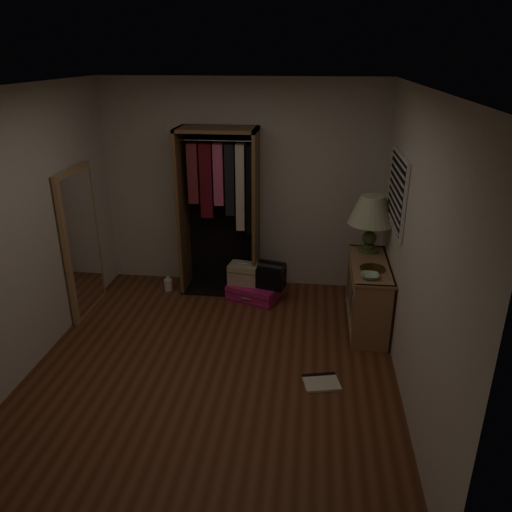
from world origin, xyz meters
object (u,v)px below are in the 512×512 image
(black_bag, at_px, (272,274))
(train_case, at_px, (244,273))
(table_lamp, at_px, (372,211))
(floor_mirror, at_px, (82,242))
(open_wardrobe, at_px, (221,198))
(white_jug, at_px, (168,284))
(console_bookshelf, at_px, (368,292))
(pink_suitcase, at_px, (255,291))

(black_bag, bearing_deg, train_case, -178.77)
(table_lamp, bearing_deg, black_bag, 175.14)
(floor_mirror, height_order, table_lamp, floor_mirror)
(open_wardrobe, height_order, white_jug, open_wardrobe)
(console_bookshelf, height_order, black_bag, console_bookshelf)
(console_bookshelf, distance_m, train_case, 1.54)
(open_wardrobe, xyz_separation_m, table_lamp, (1.76, -0.41, 0.02))
(black_bag, xyz_separation_m, table_lamp, (1.11, -0.09, 0.86))
(pink_suitcase, relative_size, white_jug, 3.98)
(table_lamp, bearing_deg, floor_mirror, -173.61)
(open_wardrobe, distance_m, pink_suitcase, 1.23)
(floor_mirror, distance_m, train_case, 1.94)
(open_wardrobe, bearing_deg, white_jug, -165.95)
(pink_suitcase, bearing_deg, white_jug, -164.71)
(floor_mirror, relative_size, white_jug, 9.19)
(console_bookshelf, distance_m, pink_suitcase, 1.43)
(table_lamp, bearing_deg, train_case, 173.03)
(black_bag, relative_size, table_lamp, 0.55)
(console_bookshelf, relative_size, table_lamp, 1.72)
(floor_mirror, bearing_deg, table_lamp, 6.39)
(pink_suitcase, bearing_deg, open_wardrobe, 168.46)
(pink_suitcase, height_order, black_bag, black_bag)
(train_case, bearing_deg, pink_suitcase, -8.25)
(pink_suitcase, bearing_deg, black_bag, 9.70)
(pink_suitcase, xyz_separation_m, train_case, (-0.14, 0.04, 0.22))
(console_bookshelf, bearing_deg, floor_mirror, -179.33)
(black_bag, height_order, white_jug, black_bag)
(pink_suitcase, distance_m, table_lamp, 1.75)
(floor_mirror, bearing_deg, console_bookshelf, 0.67)
(floor_mirror, height_order, train_case, floor_mirror)
(open_wardrobe, relative_size, white_jug, 11.09)
(white_jug, bearing_deg, console_bookshelf, -12.92)
(white_jug, bearing_deg, train_case, -3.36)
(black_bag, bearing_deg, table_lamp, 9.84)
(black_bag, bearing_deg, floor_mirror, -153.20)
(console_bookshelf, xyz_separation_m, floor_mirror, (-3.24, -0.04, 0.46))
(pink_suitcase, bearing_deg, console_bookshelf, 1.19)
(open_wardrobe, distance_m, floor_mirror, 1.71)
(train_case, relative_size, table_lamp, 0.62)
(white_jug, bearing_deg, table_lamp, -5.51)
(console_bookshelf, distance_m, floor_mirror, 3.27)
(floor_mirror, height_order, pink_suitcase, floor_mirror)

